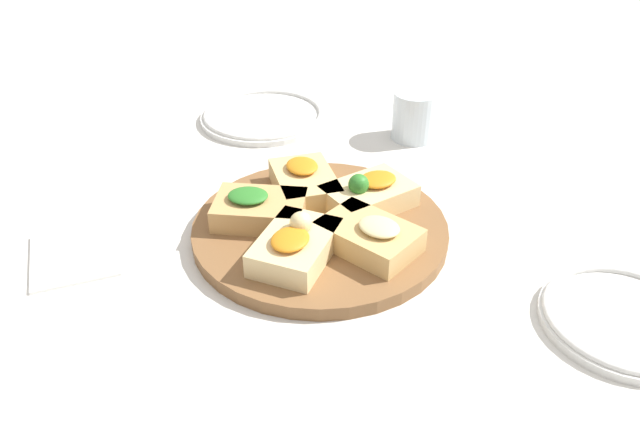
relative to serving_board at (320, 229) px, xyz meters
name	(u,v)px	position (x,y,z in m)	size (l,w,h in m)	color
ground_plane	(320,235)	(0.00, 0.00, -0.01)	(3.00, 3.00, 0.00)	silver
serving_board	(320,229)	(0.00, 0.00, 0.00)	(0.33, 0.33, 0.02)	brown
focaccia_slice_0	(305,182)	(-0.08, 0.01, 0.03)	(0.12, 0.09, 0.04)	#DBB775
focaccia_slice_1	(259,209)	(-0.04, -0.07, 0.03)	(0.12, 0.14, 0.04)	tan
focaccia_slice_2	(296,245)	(0.06, -0.05, 0.03)	(0.14, 0.14, 0.05)	#E5C689
focaccia_slice_3	(370,236)	(0.07, 0.04, 0.03)	(0.14, 0.12, 0.04)	tan
focaccia_slice_4	(369,194)	(-0.02, 0.08, 0.03)	(0.10, 0.13, 0.05)	#E5C689
plate_left	(263,116)	(-0.37, 0.04, 0.00)	(0.22, 0.22, 0.02)	white
plate_right	(625,319)	(0.28, 0.24, 0.00)	(0.18, 0.18, 0.02)	white
water_glass	(415,116)	(-0.21, 0.26, 0.03)	(0.07, 0.07, 0.08)	silver
napkin_stack	(74,254)	(-0.07, -0.30, 0.00)	(0.12, 0.10, 0.01)	white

